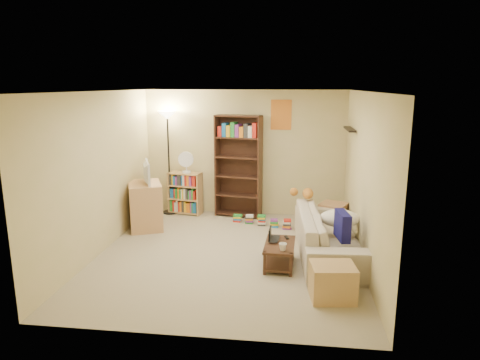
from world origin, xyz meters
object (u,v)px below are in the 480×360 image
at_px(tall_bookshelf, 238,164).
at_px(sofa, 329,234).
at_px(tv_stand, 145,206).
at_px(side_table, 333,217).
at_px(desk_fan, 186,162).
at_px(laptop, 277,240).
at_px(tabby_cat, 305,193).
at_px(floor_lamp, 168,133).
at_px(coffee_table, 280,252).
at_px(mug, 283,247).
at_px(end_cabinet, 332,282).
at_px(short_bookshelf, 185,193).
at_px(television, 144,172).

bearing_deg(tall_bookshelf, sofa, -37.51).
relative_size(tv_stand, side_table, 1.69).
xyz_separation_m(tv_stand, desk_fan, (0.55, 0.91, 0.67)).
bearing_deg(laptop, desk_fan, 47.09).
bearing_deg(tabby_cat, floor_lamp, 160.02).
bearing_deg(desk_fan, coffee_table, -49.99).
bearing_deg(tabby_cat, mug, -101.65).
distance_m(side_table, end_cabinet, 2.63).
bearing_deg(tabby_cat, tall_bookshelf, 143.30).
height_order(mug, desk_fan, desk_fan).
xyz_separation_m(tabby_cat, tall_bookshelf, (-1.29, 0.96, 0.31)).
relative_size(tabby_cat, coffee_table, 0.67).
height_order(laptop, side_table, side_table).
relative_size(tv_stand, end_cabinet, 1.59).
distance_m(sofa, side_table, 1.20).
xyz_separation_m(short_bookshelf, end_cabinet, (2.68, -3.28, -0.21)).
bearing_deg(tall_bookshelf, tabby_cat, -26.28).
xyz_separation_m(laptop, tall_bookshelf, (-0.87, 2.23, 0.71)).
xyz_separation_m(sofa, laptop, (-0.78, -0.40, 0.02)).
bearing_deg(floor_lamp, television, -101.24).
bearing_deg(coffee_table, desk_fan, 132.21).
xyz_separation_m(tv_stand, side_table, (3.42, 0.30, -0.17)).
relative_size(laptop, desk_fan, 0.82).
bearing_deg(desk_fan, television, -121.38).
bearing_deg(short_bookshelf, side_table, -2.16).
distance_m(tabby_cat, tall_bookshelf, 1.64).
xyz_separation_m(tabby_cat, laptop, (-0.43, -1.26, -0.40)).
bearing_deg(coffee_table, laptop, 108.91).
height_order(sofa, mug, sofa).
distance_m(tabby_cat, coffee_table, 1.54).
height_order(short_bookshelf, side_table, short_bookshelf).
bearing_deg(tv_stand, end_cabinet, -58.51).
bearing_deg(short_bookshelf, laptop, -38.26).
xyz_separation_m(mug, floor_lamp, (-2.37, 2.63, 1.27)).
xyz_separation_m(coffee_table, mug, (0.05, -0.26, 0.19)).
bearing_deg(desk_fan, tv_stand, -121.38).
relative_size(laptop, end_cabinet, 0.66).
relative_size(sofa, side_table, 4.69).
bearing_deg(end_cabinet, mug, 134.00).
distance_m(sofa, tall_bookshelf, 2.56).
distance_m(sofa, tabby_cat, 1.02).
height_order(short_bookshelf, end_cabinet, short_bookshelf).
bearing_deg(mug, desk_fan, 127.81).
bearing_deg(television, tv_stand, -0.00).
bearing_deg(sofa, laptop, 113.76).
relative_size(television, end_cabinet, 1.29).
bearing_deg(coffee_table, tall_bookshelf, 113.24).
bearing_deg(side_table, floor_lamp, 168.50).
height_order(sofa, side_table, sofa).
relative_size(television, desk_fan, 1.58).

